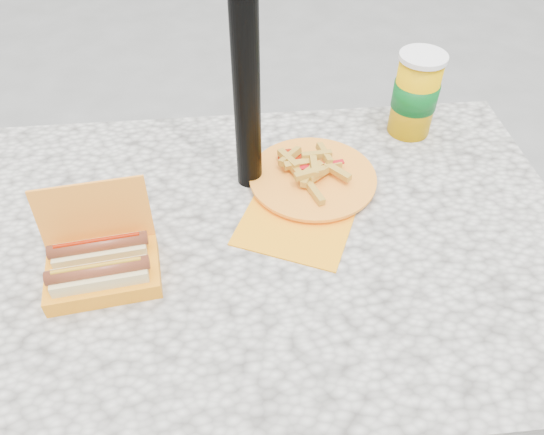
{
  "coord_description": "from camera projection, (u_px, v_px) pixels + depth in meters",
  "views": [
    {
      "loc": [
        -0.04,
        -0.67,
        1.47
      ],
      "look_at": [
        0.03,
        -0.0,
        0.8
      ],
      "focal_mm": 35.0,
      "sensor_mm": 36.0,
      "label": 1
    }
  ],
  "objects": [
    {
      "name": "fries_plate",
      "position": [
        311.0,
        179.0,
        1.07
      ],
      "size": [
        0.31,
        0.37,
        0.05
      ],
      "rotation": [
        0.0,
        0.0,
        -0.11
      ],
      "color": "orange",
      "rests_on": "picnic_table"
    },
    {
      "name": "picnic_table",
      "position": [
        257.0,
        273.0,
        1.06
      ],
      "size": [
        1.2,
        0.8,
        0.75
      ],
      "color": "beige",
      "rests_on": "ground"
    },
    {
      "name": "hotdog_box",
      "position": [
        102.0,
        264.0,
        0.89
      ],
      "size": [
        0.2,
        0.16,
        0.15
      ],
      "rotation": [
        0.0,
        0.0,
        0.12
      ],
      "color": "orange",
      "rests_on": "picnic_table"
    },
    {
      "name": "soda_cup",
      "position": [
        415.0,
        94.0,
        1.15
      ],
      "size": [
        0.1,
        0.1,
        0.19
      ],
      "rotation": [
        0.0,
        0.0,
        -0.1
      ],
      "color": "#E8A600",
      "rests_on": "picnic_table"
    },
    {
      "name": "umbrella_pole",
      "position": [
        244.0,
        14.0,
        0.85
      ],
      "size": [
        0.05,
        0.05,
        2.2
      ],
      "primitive_type": "cylinder",
      "color": "black",
      "rests_on": "ground"
    },
    {
      "name": "ground",
      "position": [
        262.0,
        416.0,
        1.51
      ],
      "size": [
        60.0,
        60.0,
        0.0
      ],
      "primitive_type": "plane",
      "color": "slate"
    }
  ]
}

